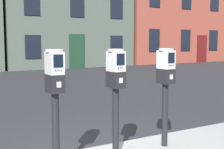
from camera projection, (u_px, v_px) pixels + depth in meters
The scene contains 3 objects.
parking_meter_near_kerb at pixel (55, 87), 3.89m from camera, with size 0.22×0.26×1.48m.
parking_meter_twin_adjacent at pixel (116, 83), 4.32m from camera, with size 0.22×0.26×1.47m.
parking_meter_end_of_row at pixel (166, 79), 4.75m from camera, with size 0.22×0.26×1.47m.
Camera 1 is at (-2.24, -3.96, 1.73)m, focal length 51.63 mm.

